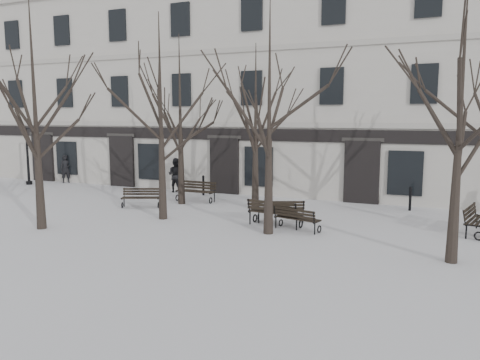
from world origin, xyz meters
The scene contains 19 objects.
ground centered at (0.00, 0.00, 0.00)m, with size 100.00×100.00×0.00m, color silver.
building centered at (0.00, 12.96, 5.52)m, with size 40.40×10.20×11.40m.
tree_0 centered at (-6.30, -1.66, 5.09)m, with size 5.70×5.70×8.14m.
tree_1 centered at (-3.15, 1.44, 4.93)m, with size 5.52×5.52×7.89m.
tree_2 centered at (1.46, 0.87, 4.85)m, with size 5.43×5.43×7.76m.
tree_3 centered at (7.21, -0.17, 4.53)m, with size 5.07×5.07×7.25m.
tree_4 centered at (-4.10, 4.52, 4.77)m, with size 5.34×5.34×7.63m.
tree_5 centered at (-0.51, 4.67, 4.40)m, with size 4.93×4.93×7.04m.
bench_0 centered at (-5.34, 3.11, 0.46)m, with size 1.76×1.21×0.85m.
bench_1 centered at (2.23, 1.63, 0.46)m, with size 1.75×0.99×0.84m.
bench_2 centered at (1.31, 1.92, 0.54)m, with size 2.05×0.95×1.00m.
bench_3 centered at (-3.78, 5.35, 0.52)m, with size 1.91×0.71×0.95m.
bench_4 centered at (1.32, 2.63, 0.48)m, with size 1.85×1.29×0.89m.
bench_5 centered at (8.03, 3.62, 0.52)m, with size 1.11×2.00×0.96m.
lamp_post centered at (-15.32, 6.34, 2.00)m, with size 1.08×0.40×3.45m.
bollard_a centered at (-4.26, 6.99, 0.55)m, with size 0.13×0.13×1.03m.
bollard_b centered at (5.71, 7.00, 0.55)m, with size 0.13×0.13×1.03m.
pedestrian_a centered at (-14.06, 7.77, 0.00)m, with size 0.62×0.41×1.70m, color black.
pedestrian_b centered at (-6.08, 7.33, 0.00)m, with size 0.89×0.69×1.83m, color black.
Camera 1 is at (6.74, -13.99, 4.02)m, focal length 35.00 mm.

